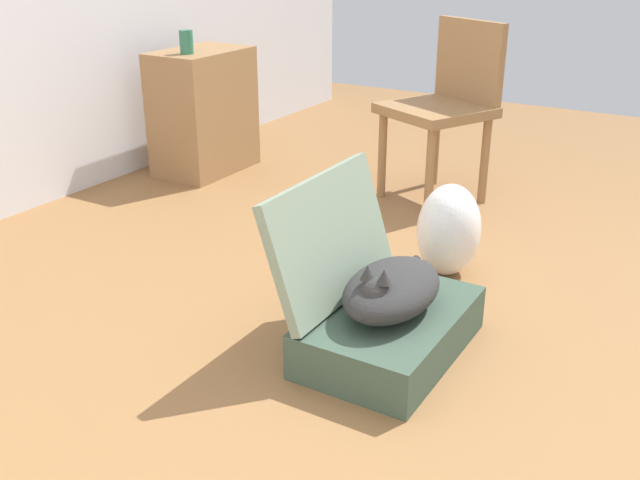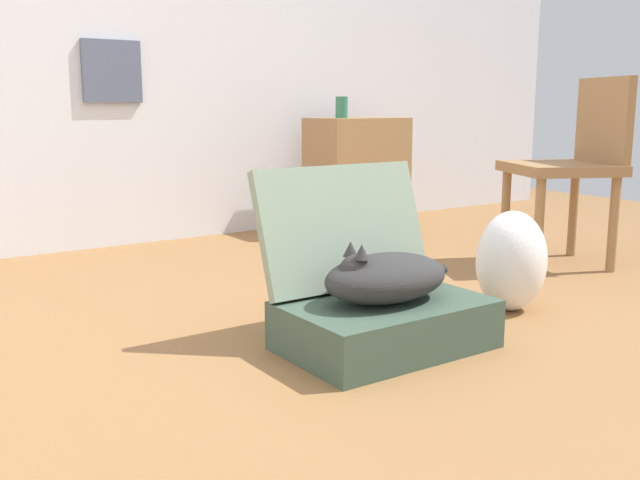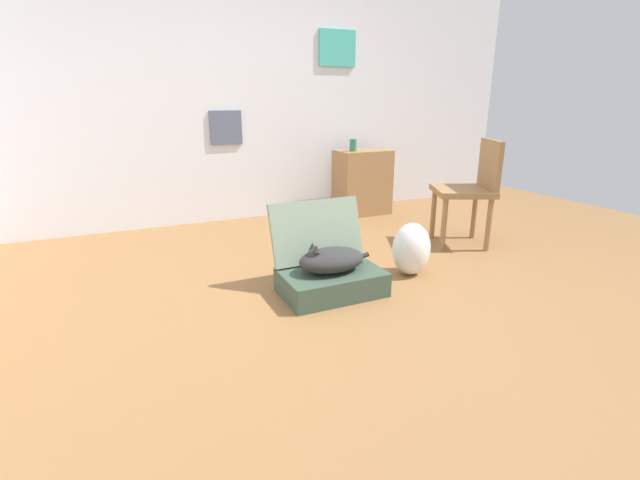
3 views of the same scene
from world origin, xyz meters
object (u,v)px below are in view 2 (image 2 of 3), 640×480
at_px(cat, 385,277).
at_px(plastic_bag_white, 511,261).
at_px(suitcase_base, 385,325).
at_px(side_table, 357,175).
at_px(vase_tall, 342,107).
at_px(chair, 574,161).

xyz_separation_m(cat, plastic_bag_white, (0.68, 0.07, -0.05)).
distance_m(suitcase_base, cat, 0.16).
height_order(plastic_bag_white, side_table, side_table).
bearing_deg(side_table, suitcase_base, -125.04).
height_order(side_table, vase_tall, vase_tall).
relative_size(suitcase_base, vase_tall, 5.15).
bearing_deg(cat, chair, 16.20).
distance_m(suitcase_base, side_table, 2.24).
distance_m(side_table, chair, 1.41).
height_order(cat, vase_tall, vase_tall).
distance_m(cat, side_table, 2.23).
distance_m(suitcase_base, vase_tall, 2.23).
xyz_separation_m(side_table, chair, (0.27, -1.37, 0.16)).
bearing_deg(side_table, chair, -78.98).
relative_size(cat, vase_tall, 4.13).
distance_m(cat, plastic_bag_white, 0.69).
bearing_deg(cat, vase_tall, 57.48).
bearing_deg(cat, plastic_bag_white, 5.72).
xyz_separation_m(side_table, vase_tall, (-0.14, -0.03, 0.41)).
relative_size(vase_tall, chair, 0.14).
bearing_deg(suitcase_base, chair, 16.27).
relative_size(plastic_bag_white, chair, 0.43).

